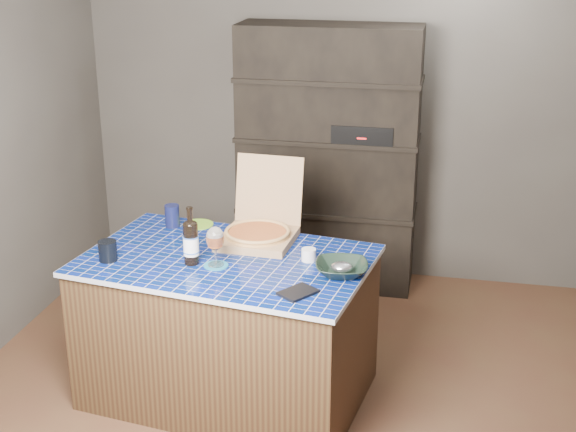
% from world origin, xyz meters
% --- Properties ---
extents(room, '(3.50, 3.50, 3.50)m').
position_xyz_m(room, '(0.00, 0.00, 1.25)').
color(room, '#503922').
rests_on(room, ground).
extents(shelving_unit, '(1.20, 0.41, 1.80)m').
position_xyz_m(shelving_unit, '(0.00, 1.53, 0.90)').
color(shelving_unit, black).
rests_on(shelving_unit, floor).
extents(kitchen_island, '(1.57, 1.12, 0.80)m').
position_xyz_m(kitchen_island, '(-0.27, -0.03, 0.40)').
color(kitchen_island, '#48341C').
rests_on(kitchen_island, floor).
extents(pizza_box, '(0.40, 0.48, 0.41)m').
position_xyz_m(pizza_box, '(-0.16, 0.24, 0.85)').
color(pizza_box, '#9E7751').
rests_on(pizza_box, kitchen_island).
extents(mead_bottle, '(0.08, 0.08, 0.30)m').
position_xyz_m(mead_bottle, '(-0.42, -0.13, 0.91)').
color(mead_bottle, black).
rests_on(mead_bottle, kitchen_island).
extents(teal_trivet, '(0.12, 0.12, 0.01)m').
position_xyz_m(teal_trivet, '(-0.29, -0.14, 0.80)').
color(teal_trivet, '#1B7091').
rests_on(teal_trivet, kitchen_island).
extents(wine_glass, '(0.09, 0.09, 0.20)m').
position_xyz_m(wine_glass, '(-0.29, -0.14, 0.94)').
color(wine_glass, white).
rests_on(wine_glass, teal_trivet).
extents(tumbler, '(0.09, 0.09, 0.10)m').
position_xyz_m(tumbler, '(-0.85, -0.18, 0.85)').
color(tumbler, black).
rests_on(tumbler, kitchen_island).
extents(dvd_case, '(0.20, 0.21, 0.01)m').
position_xyz_m(dvd_case, '(0.17, -0.36, 0.80)').
color(dvd_case, black).
rests_on(dvd_case, kitchen_island).
extents(bowl, '(0.29, 0.29, 0.06)m').
position_xyz_m(bowl, '(0.34, -0.11, 0.83)').
color(bowl, black).
rests_on(bowl, kitchen_island).
extents(foil_contents, '(0.11, 0.09, 0.05)m').
position_xyz_m(foil_contents, '(0.34, -0.11, 0.84)').
color(foil_contents, '#AFB1BB').
rests_on(foil_contents, bowl).
extents(white_jar, '(0.07, 0.07, 0.06)m').
position_xyz_m(white_jar, '(0.15, 0.03, 0.83)').
color(white_jar, white).
rests_on(white_jar, kitchen_island).
extents(navy_cup, '(0.08, 0.08, 0.13)m').
position_xyz_m(navy_cup, '(-0.69, 0.34, 0.86)').
color(navy_cup, '#0E1234').
rests_on(navy_cup, kitchen_island).
extents(green_trivet, '(0.18, 0.18, 0.01)m').
position_xyz_m(green_trivet, '(-0.56, 0.40, 0.80)').
color(green_trivet, '#74B426').
rests_on(green_trivet, kitchen_island).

